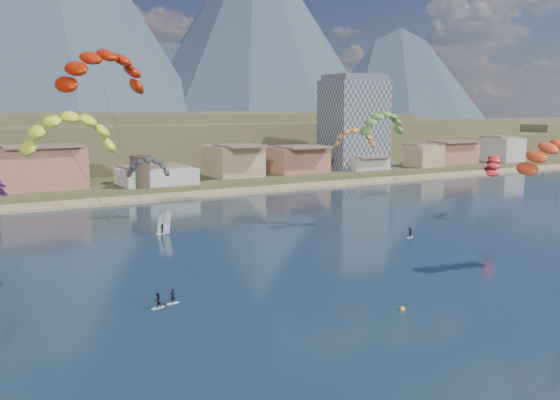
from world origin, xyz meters
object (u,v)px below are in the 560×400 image
apartment_tower (354,122)px  kitesurfer_orange (553,151)px  kitesurfer_yellow (69,127)px  windsurfer (163,226)px  kitesurfer_green (383,120)px  watchtower (140,171)px  buoy (402,309)px  kitesurfer_red (102,65)px

apartment_tower → kitesurfer_orange: apartment_tower is taller
kitesurfer_yellow → windsurfer: (21.38, 28.93, -19.44)m
windsurfer → kitesurfer_orange: bearing=-52.7°
apartment_tower → kitesurfer_green: bearing=-123.7°
watchtower → buoy: (-2.11, -105.14, -6.26)m
watchtower → windsurfer: 51.96m
apartment_tower → kitesurfer_yellow: (-112.98, -93.33, 2.99)m
kitesurfer_red → kitesurfer_yellow: kitesurfer_red is taller
watchtower → kitesurfer_green: kitesurfer_green is taller
buoy → kitesurfer_orange: bearing=6.3°
apartment_tower → kitesurfer_yellow: bearing=-140.4°
watchtower → kitesurfer_orange: size_ratio=0.42×
kitesurfer_yellow → watchtower: bearing=67.4°
kitesurfer_red → windsurfer: 42.87m
apartment_tower → kitesurfer_green: size_ratio=1.37×
kitesurfer_orange → kitesurfer_green: 35.84m
buoy → kitesurfer_yellow: bearing=140.1°
apartment_tower → watchtower: 82.02m
apartment_tower → windsurfer: apartment_tower is taller
kitesurfer_green → buoy: size_ratio=35.34×
apartment_tower → buoy: 145.77m
kitesurfer_yellow → windsurfer: size_ratio=5.78×
kitesurfer_yellow → kitesurfer_green: kitesurfer_yellow is taller
apartment_tower → kitesurfer_red: (-108.63, -93.09, 10.46)m
kitesurfer_green → windsurfer: size_ratio=5.44×
watchtower → kitesurfer_green: (26.62, -66.19, 14.25)m
watchtower → kitesurfer_green: size_ratio=0.37×
watchtower → kitesurfer_red: 86.92m
kitesurfer_red → windsurfer: kitesurfer_red is taller
kitesurfer_yellow → kitesurfer_green: 61.03m
apartment_tower → kitesurfer_yellow: apartment_tower is taller
windsurfer → buoy: windsurfer is taller
kitesurfer_red → kitesurfer_green: size_ratio=1.35×
apartment_tower → kitesurfer_green: (-53.38, -80.19, 2.80)m
kitesurfer_yellow → buoy: (30.87, -25.80, -20.69)m
kitesurfer_yellow → kitesurfer_orange: 64.78m
watchtower → kitesurfer_red: kitesurfer_red is taller
watchtower → kitesurfer_yellow: 87.12m
kitesurfer_orange → kitesurfer_green: (-1.03, 35.65, 3.60)m
kitesurfer_red → buoy: 46.64m
kitesurfer_yellow → windsurfer: bearing=53.5°
watchtower → windsurfer: size_ratio=2.00×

